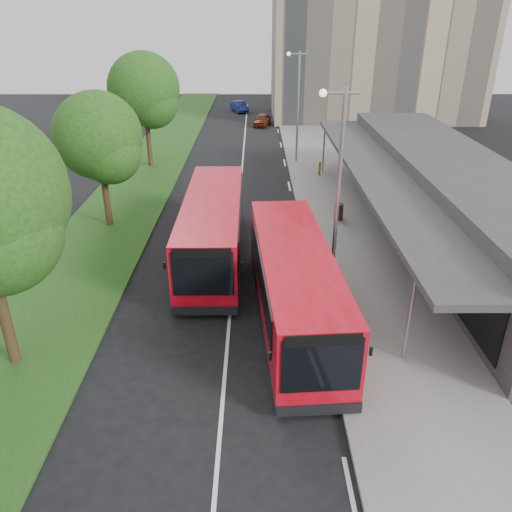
{
  "coord_description": "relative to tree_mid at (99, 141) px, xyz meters",
  "views": [
    {
      "loc": [
        0.98,
        -16.45,
        10.43
      ],
      "look_at": [
        1.02,
        2.03,
        1.5
      ],
      "focal_mm": 35.0,
      "sensor_mm": 36.0,
      "label": 1
    }
  ],
  "objects": [
    {
      "name": "station_building",
      "position": [
        17.87,
        -1.05,
        -2.58
      ],
      "size": [
        7.7,
        26.0,
        4.0
      ],
      "color": "#323235",
      "rests_on": "ground"
    },
    {
      "name": "litter_bin",
      "position": [
        12.64,
        0.49,
        -4.03
      ],
      "size": [
        0.53,
        0.53,
        0.9
      ],
      "primitive_type": "cylinder",
      "rotation": [
        0.0,
        0.0,
        -0.06
      ],
      "color": "#372416",
      "rests_on": "pavement"
    },
    {
      "name": "kerb_dashes",
      "position": [
        10.31,
        9.95,
        -4.62
      ],
      "size": [
        0.12,
        56.0,
        0.01
      ],
      "color": "silver",
      "rests_on": "ground"
    },
    {
      "name": "bus_second",
      "position": [
        6.05,
        -4.2,
        -3.08
      ],
      "size": [
        2.89,
        10.68,
        3.01
      ],
      "rotation": [
        0.0,
        0.0,
        0.01
      ],
      "color": "red",
      "rests_on": "ground"
    },
    {
      "name": "pavement",
      "position": [
        13.01,
        10.95,
        -4.55
      ],
      "size": [
        5.0,
        80.0,
        0.15
      ],
      "primitive_type": "cube",
      "color": "slate",
      "rests_on": "ground"
    },
    {
      "name": "car_far",
      "position": [
        6.11,
        36.04,
        -4.02
      ],
      "size": [
        2.42,
        3.87,
        1.2
      ],
      "primitive_type": "imported",
      "rotation": [
        0.0,
        0.0,
        0.34
      ],
      "color": "navy",
      "rests_on": "ground"
    },
    {
      "name": "bollard",
      "position": [
        12.58,
        9.02,
        -3.99
      ],
      "size": [
        0.21,
        0.21,
        0.97
      ],
      "primitive_type": "cylinder",
      "rotation": [
        0.0,
        0.0,
        -0.44
      ],
      "color": "yellow",
      "rests_on": "pavement"
    },
    {
      "name": "office_block",
      "position": [
        21.01,
        32.95,
        4.37
      ],
      "size": [
        22.0,
        12.0,
        18.0
      ],
      "primitive_type": "cube",
      "color": "tan",
      "rests_on": "ground"
    },
    {
      "name": "bus_main",
      "position": [
        9.43,
        -9.54,
        -3.11
      ],
      "size": [
        3.38,
        10.6,
        2.96
      ],
      "rotation": [
        0.0,
        0.0,
        0.07
      ],
      "color": "red",
      "rests_on": "ground"
    },
    {
      "name": "tree_mid",
      "position": [
        0.0,
        0.0,
        0.0
      ],
      "size": [
        4.48,
        4.48,
        7.17
      ],
      "color": "#322014",
      "rests_on": "ground"
    },
    {
      "name": "tree_far",
      "position": [
        -0.0,
        12.0,
        0.72
      ],
      "size": [
        5.15,
        5.15,
        8.28
      ],
      "color": "#322014",
      "rests_on": "ground"
    },
    {
      "name": "lane_centre_line",
      "position": [
        7.01,
        5.95,
        -4.62
      ],
      "size": [
        0.12,
        70.0,
        0.01
      ],
      "primitive_type": "cube",
      "color": "silver",
      "rests_on": "ground"
    },
    {
      "name": "ground",
      "position": [
        7.01,
        -9.05,
        -4.63
      ],
      "size": [
        120.0,
        120.0,
        0.0
      ],
      "primitive_type": "plane",
      "color": "black",
      "rests_on": "ground"
    },
    {
      "name": "car_near",
      "position": [
        8.76,
        27.59,
        -4.03
      ],
      "size": [
        2.1,
        3.72,
        1.19
      ],
      "primitive_type": "imported",
      "rotation": [
        0.0,
        0.0,
        -0.21
      ],
      "color": "#5F200D",
      "rests_on": "ground"
    },
    {
      "name": "lamp_post_far",
      "position": [
        11.13,
        12.95,
        0.09
      ],
      "size": [
        1.44,
        0.28,
        8.0
      ],
      "color": "#999BA1",
      "rests_on": "pavement"
    },
    {
      "name": "lamp_post_near",
      "position": [
        11.13,
        -7.05,
        0.09
      ],
      "size": [
        1.44,
        0.28,
        8.0
      ],
      "color": "#999BA1",
      "rests_on": "pavement"
    },
    {
      "name": "grass_verge",
      "position": [
        0.01,
        10.95,
        -4.58
      ],
      "size": [
        5.0,
        80.0,
        0.1
      ],
      "primitive_type": "cube",
      "color": "#1D4114",
      "rests_on": "ground"
    }
  ]
}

